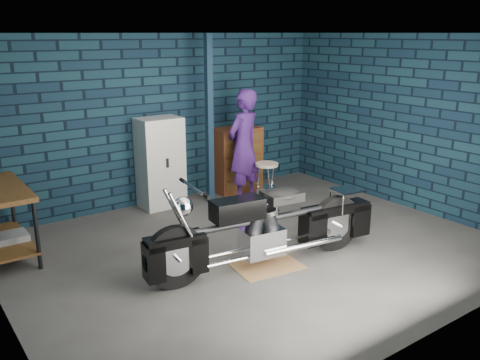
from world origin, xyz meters
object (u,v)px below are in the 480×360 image
object	(u,v)px
tool_chest	(237,160)
motorcycle	(267,221)
workbench	(2,222)
storage_bin	(8,246)
shop_stool	(267,183)
person	(244,147)
locker	(161,163)

from	to	relation	value
tool_chest	motorcycle	bearing A→B (deg)	-118.74
workbench	storage_bin	world-z (taller)	workbench
storage_bin	tool_chest	distance (m)	4.02
storage_bin	shop_stool	world-z (taller)	shop_stool
person	storage_bin	distance (m)	3.76
motorcycle	storage_bin	size ratio (longest dim) A/B	5.40
motorcycle	shop_stool	size ratio (longest dim) A/B	3.78
workbench	shop_stool	xyz separation A→B (m)	(3.94, -0.28, -0.12)
storage_bin	locker	world-z (taller)	locker
workbench	tool_chest	size ratio (longest dim) A/B	1.25
workbench	tool_chest	world-z (taller)	tool_chest
person	storage_bin	bearing A→B (deg)	-15.88
motorcycle	person	bearing A→B (deg)	67.97
workbench	motorcycle	xyz separation A→B (m)	(2.49, -2.11, 0.11)
shop_stool	motorcycle	bearing A→B (deg)	-128.46
shop_stool	person	bearing A→B (deg)	128.75
workbench	storage_bin	size ratio (longest dim) A/B	2.94
shop_stool	tool_chest	bearing A→B (deg)	88.28
motorcycle	tool_chest	xyz separation A→B (m)	(1.48, 2.70, -0.01)
locker	shop_stool	size ratio (longest dim) A/B	2.12
locker	storage_bin	bearing A→B (deg)	-165.57
motorcycle	person	xyz separation A→B (m)	(1.21, 2.14, 0.36)
person	motorcycle	bearing A→B (deg)	43.49
workbench	person	bearing A→B (deg)	0.32
person	locker	distance (m)	1.36
motorcycle	person	size ratio (longest dim) A/B	1.38
person	tool_chest	xyz separation A→B (m)	(0.27, 0.56, -0.37)
person	shop_stool	distance (m)	0.71
person	shop_stool	xyz separation A→B (m)	(0.24, -0.30, -0.59)
locker	shop_stool	world-z (taller)	locker
storage_bin	locker	xyz separation A→B (m)	(2.46, 0.63, 0.57)
storage_bin	workbench	bearing A→B (deg)	111.78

